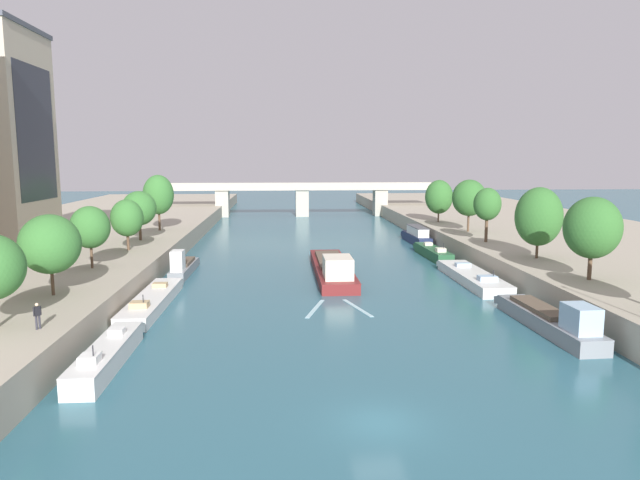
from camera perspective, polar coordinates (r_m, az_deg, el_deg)
name	(u,v)px	position (r m, az deg, el deg)	size (l,w,h in m)	color
ground_plane	(379,423)	(28.95, 5.98, -17.82)	(400.00, 400.00, 0.00)	#2D6070
quay_left	(61,241)	(87.02, -24.58, -0.10)	(36.00, 170.00, 2.47)	#A89E89
quay_right	(552,236)	(90.72, 22.28, 0.35)	(36.00, 170.00, 2.47)	#A89E89
barge_midriver	(332,268)	(61.74, 1.26, -2.78)	(3.80, 21.26, 3.13)	maroon
wake_behind_barge	(336,308)	(48.77, 1.66, -6.85)	(5.60, 5.88, 0.03)	#A0CCD6
moored_boat_left_gap_after	(108,354)	(38.09, -20.53, -10.68)	(1.95, 11.52, 2.41)	silver
moored_boat_left_lone	(153,300)	(51.20, -16.44, -5.84)	(2.78, 15.33, 2.15)	silver
moored_boat_left_far	(183,267)	(64.15, -13.55, -2.60)	(1.89, 10.54, 3.15)	gray
moored_boat_right_end	(550,319)	(45.59, 22.09, -7.38)	(2.82, 13.66, 2.97)	gray
moored_boat_right_midway	(472,277)	(60.92, 14.99, -3.56)	(3.35, 15.38, 2.15)	silver
moored_boat_right_near	(433,252)	(74.66, 11.23, -1.22)	(2.42, 11.72, 2.35)	#235633
moored_boat_right_downstream	(416,236)	(86.71, 9.65, 0.41)	(2.35, 11.27, 2.61)	#1E284C
tree_left_by_lamp	(50,244)	(46.76, -25.47, -0.38)	(4.42, 4.42, 6.10)	brown
tree_left_past_mid	(90,227)	(56.88, -22.08, 1.19)	(3.64, 3.64, 5.83)	brown
tree_left_far	(127,218)	(66.70, -18.80, 2.10)	(3.58, 3.58, 5.70)	brown
tree_left_third	(139,208)	(74.48, -17.69, 3.04)	(4.21, 4.21, 6.16)	brown
tree_left_nearest	(158,195)	(83.77, -15.91, 4.39)	(4.30, 4.30, 7.89)	brown
tree_right_past_mid	(592,228)	(52.69, 25.66, 1.11)	(4.65, 4.65, 7.04)	brown
tree_right_midway	(539,217)	(62.10, 21.09, 2.20)	(4.71, 4.71, 7.31)	brown
tree_right_by_lamp	(487,204)	(72.27, 16.44, 3.45)	(3.33, 3.33, 6.65)	brown
tree_right_third	(469,198)	(82.02, 14.74, 4.11)	(4.69, 4.69, 7.27)	brown
tree_right_far	(439,197)	(93.49, 11.85, 4.25)	(4.42, 4.42, 6.76)	brown
bridge_far	(302,195)	(125.38, -1.81, 4.51)	(58.76, 4.40, 7.28)	#ADA899
person_on_quay	(37,314)	(38.34, -26.49, -6.68)	(0.36, 0.45, 1.62)	#2D2D38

